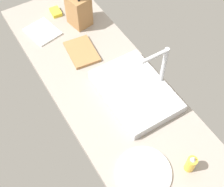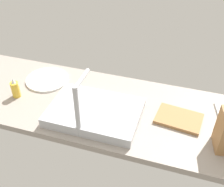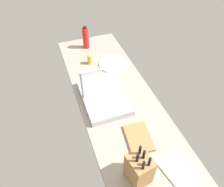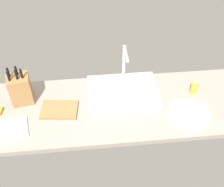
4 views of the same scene
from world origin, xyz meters
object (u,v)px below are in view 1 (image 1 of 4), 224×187
object	(u,v)px
dish_sponge	(56,12)
sink_basin	(135,91)
knife_block	(79,10)
soap_bottle	(191,164)
dinner_plate	(144,173)
faucet	(161,66)
dish_towel	(43,32)
cutting_board	(82,52)

from	to	relation	value
dish_sponge	sink_basin	bearing A→B (deg)	5.72
knife_block	soap_bottle	bearing A→B (deg)	-12.05
dinner_plate	dish_sponge	bearing A→B (deg)	173.74
faucet	soap_bottle	world-z (taller)	faucet
faucet	dish_sponge	distance (cm)	88.26
sink_basin	faucet	distance (cm)	19.63
sink_basin	faucet	xyz separation A→B (cm)	(2.47, 12.89, 14.60)
faucet	dish_towel	world-z (taller)	faucet
knife_block	dish_sponge	distance (cm)	21.24
knife_block	dinner_plate	world-z (taller)	knife_block
sink_basin	knife_block	bearing A→B (deg)	179.00
soap_bottle	faucet	bearing A→B (deg)	161.36
dinner_plate	dish_towel	size ratio (longest dim) A/B	1.28
cutting_board	soap_bottle	world-z (taller)	soap_bottle
dish_towel	dish_sponge	xyz separation A→B (cm)	(-11.99, 14.84, 0.60)
knife_block	dish_towel	size ratio (longest dim) A/B	1.33
faucet	cutting_board	size ratio (longest dim) A/B	1.28
sink_basin	dish_sponge	world-z (taller)	sink_basin
sink_basin	soap_bottle	size ratio (longest dim) A/B	3.86
dinner_plate	sink_basin	bearing A→B (deg)	151.04
sink_basin	dish_sponge	xyz separation A→B (cm)	(-81.73, -8.19, -1.42)
faucet	soap_bottle	distance (cm)	49.05
dish_towel	cutting_board	bearing A→B (deg)	24.44
knife_block	cutting_board	distance (cm)	27.73
faucet	soap_bottle	bearing A→B (deg)	-18.64
cutting_board	faucet	bearing A→B (deg)	27.70
soap_bottle	dish_towel	bearing A→B (deg)	-169.97
sink_basin	cutting_board	xyz separation A→B (cm)	(-41.47, -10.19, -1.72)
cutting_board	dish_sponge	world-z (taller)	dish_sponge
knife_block	dinner_plate	bearing A→B (deg)	-22.56
soap_bottle	dish_towel	distance (cm)	119.14
cutting_board	sink_basin	bearing A→B (deg)	13.80
cutting_board	soap_bottle	size ratio (longest dim) A/B	1.89
sink_basin	cutting_board	size ratio (longest dim) A/B	2.04
sink_basin	dinner_plate	world-z (taller)	sink_basin
soap_bottle	dish_sponge	size ratio (longest dim) A/B	1.32
sink_basin	soap_bottle	world-z (taller)	soap_bottle
knife_block	dish_sponge	size ratio (longest dim) A/B	2.95
cutting_board	dinner_plate	size ratio (longest dim) A/B	0.88
knife_block	cutting_board	size ratio (longest dim) A/B	1.18
cutting_board	soap_bottle	distance (cm)	89.42
dish_sponge	cutting_board	bearing A→B (deg)	-2.84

